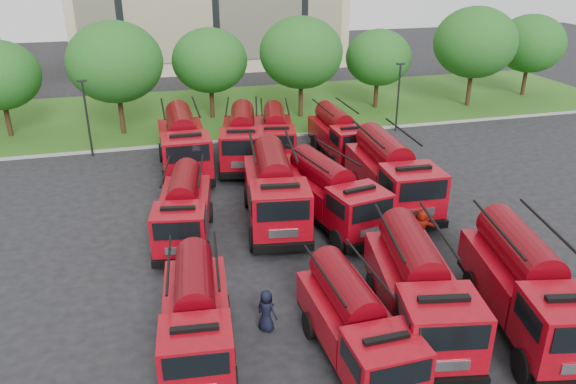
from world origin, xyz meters
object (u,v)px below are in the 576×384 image
object	(u,v)px
fire_truck_9	(242,138)
fire_truck_5	(275,190)
fire_truck_1	(356,325)
fire_truck_8	(183,143)
fire_truck_10	(275,134)
fire_truck_4	(184,209)
firefighter_5	(419,243)
fire_truck_0	(196,315)
fire_truck_6	(332,194)
fire_truck_7	(391,173)
fire_truck_3	(529,287)
fire_truck_2	(418,288)
firefighter_2	(541,331)
firefighter_4	(267,329)
fire_truck_11	(339,134)

from	to	relation	value
fire_truck_9	fire_truck_5	bearing A→B (deg)	-78.58
fire_truck_1	fire_truck_8	distance (m)	19.53
fire_truck_1	fire_truck_10	distance (m)	20.31
fire_truck_4	firefighter_5	xyz separation A→B (m)	(10.61, -3.38, -1.52)
fire_truck_0	fire_truck_5	xyz separation A→B (m)	(4.91, 8.96, 0.31)
fire_truck_6	fire_truck_10	size ratio (longest dim) A/B	1.06
fire_truck_7	fire_truck_8	size ratio (longest dim) A/B	1.01
fire_truck_4	firefighter_5	bearing A→B (deg)	-7.92
fire_truck_3	fire_truck_2	bearing A→B (deg)	176.43
fire_truck_8	firefighter_2	size ratio (longest dim) A/B	4.89
fire_truck_0	fire_truck_9	world-z (taller)	fire_truck_9
fire_truck_0	fire_truck_8	size ratio (longest dim) A/B	0.83
fire_truck_0	fire_truck_1	distance (m)	5.36
firefighter_2	firefighter_4	distance (m)	10.00
firefighter_5	fire_truck_8	bearing A→B (deg)	-27.35
fire_truck_1	fire_truck_6	bearing A→B (deg)	73.53
fire_truck_3	fire_truck_5	bearing A→B (deg)	134.01
fire_truck_3	fire_truck_1	bearing A→B (deg)	-167.21
fire_truck_5	fire_truck_7	size ratio (longest dim) A/B	1.00
fire_truck_9	fire_truck_0	bearing A→B (deg)	-94.09
fire_truck_6	fire_truck_8	xyz separation A→B (m)	(-6.43, 9.28, 0.19)
fire_truck_3	firefighter_4	distance (m)	9.55
fire_truck_0	fire_truck_9	xyz separation A→B (m)	(4.91, 17.69, 0.23)
fire_truck_2	fire_truck_3	distance (m)	3.95
fire_truck_11	fire_truck_8	bearing A→B (deg)	179.38
fire_truck_6	fire_truck_10	bearing A→B (deg)	80.97
fire_truck_2	fire_truck_9	distance (m)	18.62
fire_truck_7	fire_truck_9	size ratio (longest dim) A/B	1.04
fire_truck_0	fire_truck_8	bearing A→B (deg)	91.79
fire_truck_2	fire_truck_7	bearing A→B (deg)	81.52
fire_truck_0	fire_truck_2	xyz separation A→B (m)	(7.85, -0.70, 0.20)
fire_truck_1	fire_truck_4	distance (m)	11.26
fire_truck_1	fire_truck_3	bearing A→B (deg)	-0.80
fire_truck_3	firefighter_4	xyz separation A→B (m)	(-9.11, 2.26, -1.74)
fire_truck_5	fire_truck_9	size ratio (longest dim) A/B	1.04
fire_truck_1	fire_truck_0	bearing A→B (deg)	157.91
fire_truck_1	firefighter_4	distance (m)	3.73
fire_truck_1	fire_truck_9	distance (m)	19.55
fire_truck_9	fire_truck_2	bearing A→B (deg)	-69.50
fire_truck_7	fire_truck_3	bearing A→B (deg)	-85.68
fire_truck_9	firefighter_5	bearing A→B (deg)	-53.03
fire_truck_2	firefighter_2	xyz separation A→B (m)	(4.33, -1.47, -1.68)
fire_truck_7	firefighter_2	xyz separation A→B (m)	(0.79, -11.55, -1.82)
fire_truck_0	fire_truck_10	size ratio (longest dim) A/B	0.94
firefighter_2	fire_truck_8	bearing A→B (deg)	48.41
firefighter_2	fire_truck_5	bearing A→B (deg)	52.08
fire_truck_5	fire_truck_4	bearing A→B (deg)	-164.92
fire_truck_2	fire_truck_9	world-z (taller)	fire_truck_9
fire_truck_4	firefighter_5	world-z (taller)	fire_truck_4
fire_truck_5	fire_truck_6	distance (m)	2.86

